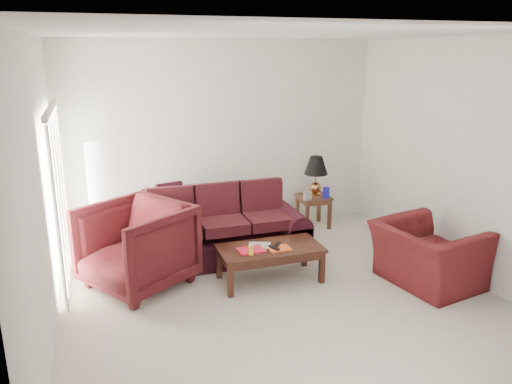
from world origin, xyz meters
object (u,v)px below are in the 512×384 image
at_px(end_table, 313,211).
at_px(floor_lamp, 97,198).
at_px(sofa, 221,226).
at_px(coffee_table, 270,264).
at_px(armchair_left, 136,246).
at_px(armchair_right, 428,255).

relative_size(end_table, floor_lamp, 0.33).
xyz_separation_m(sofa, end_table, (1.77, 0.79, -0.22)).
bearing_deg(sofa, coffee_table, -68.27).
distance_m(armchair_left, armchair_right, 3.60).
height_order(sofa, armchair_right, sofa).
xyz_separation_m(end_table, coffee_table, (-1.37, -1.66, -0.04)).
relative_size(floor_lamp, armchair_right, 1.39).
relative_size(sofa, armchair_left, 2.05).
bearing_deg(floor_lamp, sofa, -25.35).
relative_size(armchair_right, coffee_table, 0.91).
height_order(sofa, armchair_left, armchair_left).
height_order(sofa, end_table, sofa).
distance_m(sofa, armchair_right, 2.73).
bearing_deg(floor_lamp, end_table, 0.49).
relative_size(floor_lamp, armchair_left, 1.41).
relative_size(armchair_left, coffee_table, 0.89).
bearing_deg(coffee_table, floor_lamp, 119.85).
relative_size(sofa, armchair_right, 2.02).
bearing_deg(coffee_table, armchair_right, -41.81).
bearing_deg(end_table, armchair_right, -78.90).
bearing_deg(floor_lamp, armchair_left, -72.02).
xyz_separation_m(armchair_left, coffee_table, (1.60, -0.38, -0.30)).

